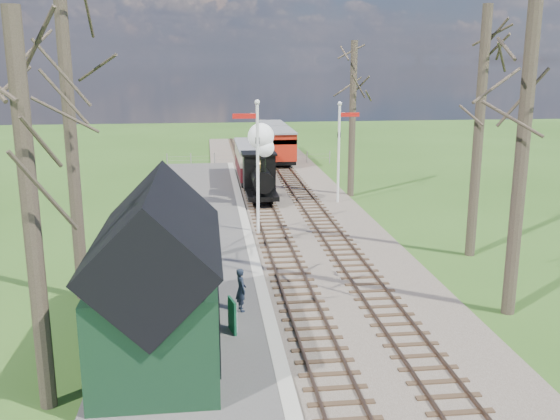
{
  "coord_description": "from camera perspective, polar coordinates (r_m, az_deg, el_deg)",
  "views": [
    {
      "loc": [
        -2.95,
        -11.7,
        7.9
      ],
      "look_at": [
        0.11,
        14.29,
        1.6
      ],
      "focal_mm": 40.0,
      "sensor_mm": 36.0,
      "label": 1
    }
  ],
  "objects": [
    {
      "name": "ballast_bed",
      "position": [
        34.86,
        0.45,
        0.52
      ],
      "size": [
        8.0,
        60.0,
        0.1
      ],
      "primitive_type": "cube",
      "color": "brown",
      "rests_on": "ground"
    },
    {
      "name": "person",
      "position": [
        19.74,
        -3.59,
        -7.28
      ],
      "size": [
        0.45,
        0.57,
        1.39
      ],
      "primitive_type": "imported",
      "rotation": [
        0.0,
        0.0,
        1.82
      ],
      "color": "#1A212F",
      "rests_on": "platform"
    },
    {
      "name": "bare_trees",
      "position": [
        22.38,
        4.39,
        6.59
      ],
      "size": [
        15.51,
        22.39,
        12.0
      ],
      "color": "#382D23",
      "rests_on": "ground"
    },
    {
      "name": "bench",
      "position": [
        18.68,
        -7.24,
        -9.77
      ],
      "size": [
        0.51,
        1.31,
        0.73
      ],
      "color": "#4C361B",
      "rests_on": "platform"
    },
    {
      "name": "fence_line",
      "position": [
        48.37,
        -2.8,
        4.78
      ],
      "size": [
        12.6,
        0.08,
        1.0
      ],
      "color": "slate",
      "rests_on": "ground"
    },
    {
      "name": "sign_board",
      "position": [
        18.36,
        -4.37,
        -9.6
      ],
      "size": [
        0.24,
        0.68,
        0.99
      ],
      "color": "#0E4529",
      "rests_on": "platform"
    },
    {
      "name": "track_far",
      "position": [
        35.03,
        2.57,
        0.66
      ],
      "size": [
        1.6,
        60.0,
        0.15
      ],
      "color": "brown",
      "rests_on": "ground"
    },
    {
      "name": "red_carriage_b",
      "position": [
        53.53,
        -0.73,
        6.69
      ],
      "size": [
        2.09,
        5.18,
        2.2
      ],
      "color": "black",
      "rests_on": "ground"
    },
    {
      "name": "red_carriage_a",
      "position": [
        48.11,
        -0.04,
        5.91
      ],
      "size": [
        2.09,
        5.18,
        2.2
      ],
      "color": "black",
      "rests_on": "ground"
    },
    {
      "name": "track_near",
      "position": [
        34.72,
        -1.67,
        0.55
      ],
      "size": [
        1.6,
        60.0,
        0.15
      ],
      "color": "brown",
      "rests_on": "ground"
    },
    {
      "name": "locomotive",
      "position": [
        34.87,
        -1.8,
        3.9
      ],
      "size": [
        1.79,
        4.18,
        4.48
      ],
      "color": "black",
      "rests_on": "ground"
    },
    {
      "name": "station_shed",
      "position": [
        16.73,
        -11.01,
        -6.39
      ],
      "size": [
        3.25,
        6.3,
        4.78
      ],
      "color": "black",
      "rests_on": "platform"
    },
    {
      "name": "semaphore_far",
      "position": [
        34.78,
        5.52,
        5.96
      ],
      "size": [
        1.22,
        0.24,
        5.72
      ],
      "color": "silver",
      "rests_on": "ground"
    },
    {
      "name": "platform",
      "position": [
        26.86,
        -7.62,
        -3.47
      ],
      "size": [
        5.0,
        44.0,
        0.2
      ],
      "primitive_type": "cube",
      "color": "#474442",
      "rests_on": "ground"
    },
    {
      "name": "coping_strip",
      "position": [
        26.91,
        -2.71,
        -3.32
      ],
      "size": [
        0.4,
        44.0,
        0.21
      ],
      "primitive_type": "cube",
      "color": "#B2AD9E",
      "rests_on": "ground"
    },
    {
      "name": "distant_hills",
      "position": [
        79.92,
        -3.29,
        -4.04
      ],
      "size": [
        114.4,
        48.0,
        22.02
      ],
      "color": "#385B23",
      "rests_on": "ground"
    },
    {
      "name": "coach",
      "position": [
        40.93,
        -2.51,
        4.55
      ],
      "size": [
        2.09,
        7.17,
        2.2
      ],
      "color": "black",
      "rests_on": "ground"
    },
    {
      "name": "semaphore_near",
      "position": [
        28.11,
        -2.2,
        4.77
      ],
      "size": [
        1.22,
        0.24,
        6.22
      ],
      "color": "silver",
      "rests_on": "ground"
    }
  ]
}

